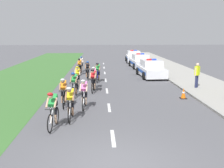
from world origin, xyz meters
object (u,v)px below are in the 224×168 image
Objects in this scene: cyclist_sixth at (94,77)px; cyclist_twelfth at (80,66)px; cyclist_second at (70,102)px; spectator_closest at (197,73)px; cyclist_eighth at (78,76)px; cyclist_third at (84,93)px; cyclist_tenth at (98,72)px; cyclist_eleventh at (81,64)px; traffic_cone_near at (183,93)px; police_car_third at (133,57)px; cyclist_fifth at (74,84)px; police_car_nearest at (151,69)px; cyclist_lead at (53,109)px; cyclist_ninth at (87,70)px; cyclist_fourth at (64,92)px; cyclist_seventh at (93,80)px; police_car_second at (140,62)px.

cyclist_sixth is 6.31m from cyclist_twelfth.
cyclist_sixth is (0.87, 6.68, 0.00)m from cyclist_second.
spectator_closest is at bearing -38.91° from cyclist_twelfth.
cyclist_twelfth is (-0.28, 5.78, 0.00)m from cyclist_eighth.
spectator_closest reaches higher than cyclist_third.
cyclist_eleventh is at bearing 106.42° from cyclist_tenth.
cyclist_sixth is 2.69× the size of traffic_cone_near.
cyclist_second is 24.02m from police_car_third.
cyclist_third and cyclist_fifth have the same top height.
cyclist_lead is at bearing -117.00° from police_car_nearest.
police_car_third is at bearing 72.13° from cyclist_tenth.
cyclist_fifth is at bearing -94.66° from cyclist_ninth.
cyclist_lead and cyclist_eighth have the same top height.
police_car_nearest is (5.93, 7.11, -0.11)m from cyclist_fifth.
cyclist_eighth is at bearing 98.19° from cyclist_third.
cyclist_third is 10.87m from police_car_nearest.
cyclist_third is 0.38× the size of police_car_nearest.
police_car_third is at bearing 73.49° from cyclist_fourth.
cyclist_second is 7.10m from traffic_cone_near.
cyclist_fifth is 1.00× the size of cyclist_ninth.
cyclist_third is at bearing -149.56° from spectator_closest.
traffic_cone_near is at bearing -88.78° from police_car_third.
cyclist_seventh is (1.44, 3.42, 0.00)m from cyclist_fourth.
police_car_second is at bearing 37.46° from cyclist_twelfth.
cyclist_eleventh is at bearing 98.54° from cyclist_seventh.
police_car_nearest is at bearing 61.34° from cyclist_third.
police_car_second is at bearing 66.14° from cyclist_fifth.
cyclist_ninth is at bearing 80.67° from cyclist_eighth.
police_car_nearest reaches higher than cyclist_ninth.
police_car_nearest is at bearing 63.00° from cyclist_lead.
cyclist_seventh is 1.00× the size of cyclist_twelfth.
cyclist_eighth is (-0.26, 7.05, 0.00)m from cyclist_second.
cyclist_sixth is at bearing -113.84° from police_car_second.
cyclist_lead is 13.84m from police_car_nearest.
cyclist_tenth is 0.38× the size of police_car_third.
police_car_third is (4.83, 16.65, -0.11)m from cyclist_sixth.
cyclist_ninth is at bearing -112.63° from police_car_third.
cyclist_tenth is 1.00× the size of cyclist_eleventh.
cyclist_twelfth is 0.38× the size of police_car_nearest.
cyclist_lead is 1.03× the size of spectator_closest.
cyclist_fourth is 0.39× the size of police_car_third.
cyclist_second is at bearing -97.44° from cyclist_sixth.
police_car_nearest is (5.97, 4.27, -0.11)m from cyclist_eighth.
cyclist_eighth is 3.29m from cyclist_ninth.
police_car_second is at bearing 71.37° from cyclist_lead.
spectator_closest reaches higher than cyclist_tenth.
cyclist_sixth is 11.96m from police_car_second.
cyclist_lead is 1.00× the size of cyclist_sixth.
cyclist_lead and cyclist_sixth have the same top height.
cyclist_fourth is at bearing -90.16° from cyclist_twelfth.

